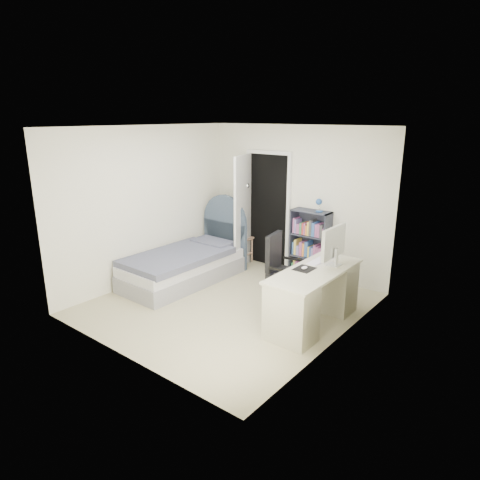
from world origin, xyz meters
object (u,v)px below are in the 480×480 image
Objects in this scene: bed at (187,263)px; nightstand at (239,243)px; floor_lamp at (246,231)px; desk at (314,294)px; bookcase at (310,247)px; office_chair at (281,267)px.

bed is 3.74× the size of nightstand.
floor_lamp is (0.12, 0.04, 0.24)m from nightstand.
bed is 2.41m from desk.
desk is (0.87, -1.42, -0.13)m from bookcase.
office_chair is (1.75, 0.15, 0.29)m from bed.
nightstand is at bearing -176.19° from bookcase.
nightstand is 1.44m from bookcase.
office_chair is at bearing -36.92° from floor_lamp.
desk is 0.71m from office_chair.
nightstand is 0.27m from floor_lamp.
floor_lamp is 1.41× the size of office_chair.
floor_lamp reaches higher than bookcase.
floor_lamp is at bearing 143.08° from office_chair.
nightstand is 1.99m from office_chair.
bookcase is at bearing 3.81° from nightstand.
bed reaches higher than desk.
bed reaches higher than office_chair.
nightstand is (0.11, 1.25, 0.08)m from bed.
floor_lamp is 2.58m from desk.
floor_lamp reaches higher than office_chair.
office_chair is (0.22, -1.20, 0.04)m from bookcase.
bed is 1.35m from floor_lamp.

